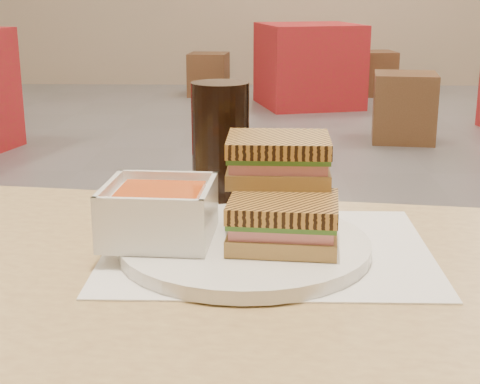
{
  "coord_description": "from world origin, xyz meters",
  "views": [
    {
      "loc": [
        0.03,
        -2.73,
        1.03
      ],
      "look_at": [
        0.01,
        -2.0,
        0.82
      ],
      "focal_mm": 53.74,
      "sensor_mm": 36.0,
      "label": 1
    }
  ],
  "objects_px": {
    "panini_lower": "(283,222)",
    "soup_bowl": "(159,214)",
    "bg_chair_2l": "(209,74)",
    "cola_glass": "(220,144)",
    "plate": "(245,246)",
    "bg_table_2": "(309,65)",
    "bg_chair_1l": "(404,107)",
    "bg_chair_2r": "(374,73)"
  },
  "relations": [
    {
      "from": "panini_lower",
      "to": "soup_bowl",
      "type": "bearing_deg",
      "value": 172.6
    },
    {
      "from": "soup_bowl",
      "to": "bg_chair_2l",
      "type": "relative_size",
      "value": 0.3
    },
    {
      "from": "soup_bowl",
      "to": "panini_lower",
      "type": "xyz_separation_m",
      "value": [
        0.13,
        -0.02,
        -0.0
      ]
    },
    {
      "from": "cola_glass",
      "to": "bg_chair_2l",
      "type": "xyz_separation_m",
      "value": [
        -0.44,
        6.02,
        -0.63
      ]
    },
    {
      "from": "plate",
      "to": "cola_glass",
      "type": "bearing_deg",
      "value": 100.69
    },
    {
      "from": "panini_lower",
      "to": "bg_table_2",
      "type": "distance_m",
      "value": 5.69
    },
    {
      "from": "panini_lower",
      "to": "cola_glass",
      "type": "height_order",
      "value": "cola_glass"
    },
    {
      "from": "panini_lower",
      "to": "bg_chair_2l",
      "type": "bearing_deg",
      "value": 94.73
    },
    {
      "from": "soup_bowl",
      "to": "cola_glass",
      "type": "bearing_deg",
      "value": 73.46
    },
    {
      "from": "soup_bowl",
      "to": "bg_table_2",
      "type": "relative_size",
      "value": 0.12
    },
    {
      "from": "plate",
      "to": "cola_glass",
      "type": "distance_m",
      "value": 0.21
    },
    {
      "from": "soup_bowl",
      "to": "bg_chair_1l",
      "type": "xyz_separation_m",
      "value": [
        1.09,
        4.15,
        -0.56
      ]
    },
    {
      "from": "bg_chair_2l",
      "to": "bg_chair_2r",
      "type": "distance_m",
      "value": 1.6
    },
    {
      "from": "plate",
      "to": "panini_lower",
      "type": "bearing_deg",
      "value": -19.53
    },
    {
      "from": "plate",
      "to": "cola_glass",
      "type": "height_order",
      "value": "cola_glass"
    },
    {
      "from": "bg_table_2",
      "to": "bg_chair_1l",
      "type": "distance_m",
      "value": 1.59
    },
    {
      "from": "cola_glass",
      "to": "bg_chair_1l",
      "type": "relative_size",
      "value": 0.35
    },
    {
      "from": "bg_table_2",
      "to": "panini_lower",
      "type": "bearing_deg",
      "value": -94.12
    },
    {
      "from": "plate",
      "to": "bg_chair_2l",
      "type": "bearing_deg",
      "value": 94.37
    },
    {
      "from": "bg_chair_2l",
      "to": "bg_chair_1l",
      "type": "bearing_deg",
      "value": -54.4
    },
    {
      "from": "bg_chair_2l",
      "to": "plate",
      "type": "bearing_deg",
      "value": -85.63
    },
    {
      "from": "plate",
      "to": "bg_chair_2l",
      "type": "xyz_separation_m",
      "value": [
        -0.47,
        6.22,
        -0.56
      ]
    },
    {
      "from": "bg_chair_2r",
      "to": "cola_glass",
      "type": "bearing_deg",
      "value": -100.78
    },
    {
      "from": "cola_glass",
      "to": "bg_table_2",
      "type": "height_order",
      "value": "cola_glass"
    },
    {
      "from": "panini_lower",
      "to": "cola_glass",
      "type": "bearing_deg",
      "value": 110.39
    },
    {
      "from": "soup_bowl",
      "to": "bg_chair_1l",
      "type": "bearing_deg",
      "value": 75.22
    },
    {
      "from": "cola_glass",
      "to": "panini_lower",
      "type": "bearing_deg",
      "value": -69.61
    },
    {
      "from": "bg_table_2",
      "to": "bg_chair_1l",
      "type": "relative_size",
      "value": 2.11
    },
    {
      "from": "panini_lower",
      "to": "bg_chair_2r",
      "type": "distance_m",
      "value": 6.42
    },
    {
      "from": "soup_bowl",
      "to": "bg_chair_2r",
      "type": "xyz_separation_m",
      "value": [
        1.22,
        6.28,
        -0.58
      ]
    },
    {
      "from": "cola_glass",
      "to": "bg_chair_2r",
      "type": "bearing_deg",
      "value": 79.22
    },
    {
      "from": "bg_chair_2l",
      "to": "bg_table_2",
      "type": "bearing_deg",
      "value": -31.95
    },
    {
      "from": "cola_glass",
      "to": "bg_chair_2l",
      "type": "height_order",
      "value": "cola_glass"
    },
    {
      "from": "cola_glass",
      "to": "bg_table_2",
      "type": "bearing_deg",
      "value": 84.92
    },
    {
      "from": "plate",
      "to": "bg_chair_1l",
      "type": "relative_size",
      "value": 0.59
    },
    {
      "from": "soup_bowl",
      "to": "panini_lower",
      "type": "height_order",
      "value": "soup_bowl"
    },
    {
      "from": "soup_bowl",
      "to": "bg_chair_2r",
      "type": "relative_size",
      "value": 0.29
    },
    {
      "from": "bg_table_2",
      "to": "bg_chair_2l",
      "type": "relative_size",
      "value": 2.41
    },
    {
      "from": "soup_bowl",
      "to": "bg_table_2",
      "type": "xyz_separation_m",
      "value": [
        0.54,
        5.64,
        -0.44
      ]
    },
    {
      "from": "cola_glass",
      "to": "bg_chair_1l",
      "type": "height_order",
      "value": "cola_glass"
    },
    {
      "from": "panini_lower",
      "to": "bg_chair_1l",
      "type": "bearing_deg",
      "value": 77.0
    },
    {
      "from": "bg_chair_1l",
      "to": "bg_chair_2r",
      "type": "bearing_deg",
      "value": 86.72
    }
  ]
}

